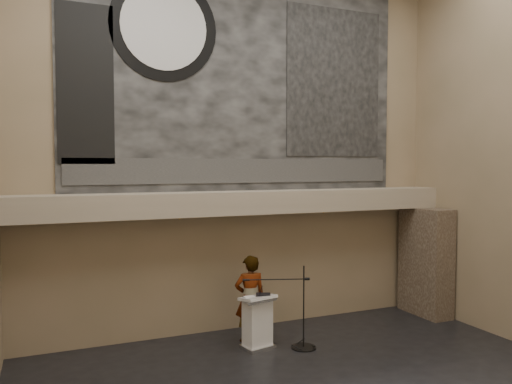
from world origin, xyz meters
name	(u,v)px	position (x,y,z in m)	size (l,w,h in m)	color
wall_back	(242,145)	(0.00, 4.00, 4.25)	(10.00, 0.02, 8.50)	#7D6D4F
soffit	(249,202)	(0.00, 3.60, 2.95)	(10.00, 0.80, 0.50)	gray
sprinkler_left	(179,218)	(-1.60, 3.55, 2.67)	(0.04, 0.04, 0.06)	#B2893D
sprinkler_right	(324,212)	(1.90, 3.55, 2.67)	(0.04, 0.04, 0.06)	#B2893D
banner	(243,81)	(0.00, 3.97, 5.70)	(8.00, 0.05, 5.00)	black
banner_text_strip	(243,171)	(0.00, 3.93, 3.65)	(7.76, 0.02, 0.55)	#303030
banner_clock_rim	(164,27)	(-1.80, 3.93, 6.70)	(2.30, 2.30, 0.02)	black
banner_clock_face	(164,27)	(-1.80, 3.91, 6.70)	(1.84, 1.84, 0.02)	silver
banner_building_print	(334,83)	(2.40, 3.93, 5.80)	(2.60, 0.02, 3.60)	black
banner_brick_print	(85,84)	(-3.40, 3.93, 5.40)	(1.10, 0.02, 3.20)	black
stone_pier	(426,261)	(4.65, 3.15, 1.35)	(0.60, 1.40, 2.70)	#423429
lectern	(257,322)	(-0.22, 2.60, 0.55)	(0.77, 0.62, 1.13)	silver
binder	(263,295)	(-0.11, 2.57, 1.12)	(0.30, 0.24, 0.04)	black
papers	(250,297)	(-0.40, 2.54, 1.10)	(0.21, 0.30, 0.01)	silver
speaker_person	(250,298)	(-0.20, 3.06, 0.93)	(0.68, 0.45, 1.86)	beige
mic_stand	(301,336)	(0.63, 2.28, 0.25)	(1.45, 0.67, 1.71)	black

